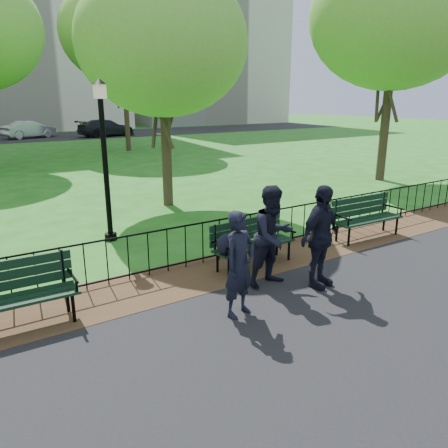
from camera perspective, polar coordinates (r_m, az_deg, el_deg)
ground at (r=7.69m, az=6.29°, el=-9.43°), size 120.00×120.00×0.00m
dirt_strip at (r=8.78m, az=0.05°, el=-5.84°), size 60.00×1.60×0.01m
far_street at (r=40.68m, az=-27.26°, el=9.85°), size 70.00×9.00×0.01m
iron_fence at (r=9.01m, az=-1.69°, el=-1.97°), size 24.06×0.06×1.00m
apartment_east at (r=62.00m, az=-3.80°, el=24.31°), size 20.00×15.00×24.00m
park_bench_main at (r=8.59m, az=2.49°, el=-2.06°), size 1.91×0.67×1.03m
park_bench_left_a at (r=7.14m, az=-26.63°, el=-7.65°), size 1.97×0.66×1.11m
park_bench_right_a at (r=11.10m, az=17.94°, el=1.41°), size 1.94×0.66×1.09m
lamppost at (r=10.45m, az=-15.32°, el=8.56°), size 0.33×0.33×3.71m
tree_near_e at (r=13.76m, az=-8.03°, el=22.39°), size 4.98×4.98×6.95m
tree_mid_e at (r=19.31m, az=21.55°, el=24.02°), size 6.47×6.47×9.02m
tree_far_e at (r=29.04m, az=-13.23°, el=23.20°), size 7.25×7.25×10.10m
person_left at (r=6.72m, az=2.05°, el=-5.28°), size 0.70×0.56×1.69m
person_mid at (r=7.83m, az=6.41°, el=-1.59°), size 0.92×0.52×1.84m
person_right at (r=7.89m, az=12.48°, el=-1.66°), size 1.16×0.68×1.86m
sedan_silver at (r=40.35m, az=-24.11°, el=11.22°), size 4.56×2.88×1.42m
sedan_dark at (r=40.00m, az=-15.12°, el=12.03°), size 5.18×2.75×1.43m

